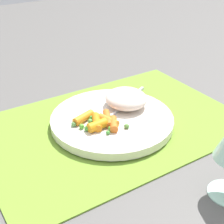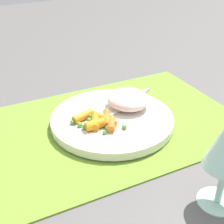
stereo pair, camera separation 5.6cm
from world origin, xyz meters
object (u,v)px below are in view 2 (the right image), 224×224
(fork, at_px, (119,110))
(carrot_portion, at_px, (99,121))
(plate, at_px, (112,120))
(rice_mound, at_px, (128,99))

(fork, bearing_deg, carrot_portion, 23.78)
(plate, height_order, fork, fork)
(plate, bearing_deg, rice_mound, -156.84)
(rice_mound, relative_size, carrot_portion, 1.05)
(fork, bearing_deg, plate, 27.39)
(plate, xyz_separation_m, fork, (-0.02, -0.01, 0.01))
(plate, distance_m, fork, 0.03)
(plate, bearing_deg, fork, -152.61)
(carrot_portion, distance_m, fork, 0.06)
(fork, bearing_deg, rice_mound, -160.50)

